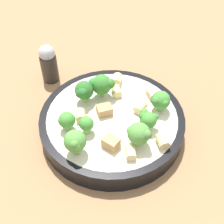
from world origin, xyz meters
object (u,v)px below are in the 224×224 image
chicken_chunk_0 (111,143)px  rigatoni_3 (117,80)px  broccoli_floret_6 (84,91)px  chicken_chunk_2 (105,110)px  broccoli_floret_0 (139,134)px  broccoli_floret_4 (75,142)px  broccoli_floret_5 (87,124)px  broccoli_floret_3 (148,118)px  rigatoni_0 (81,115)px  rigatoni_2 (163,141)px  broccoli_floret_2 (102,84)px  chicken_chunk_1 (152,94)px  pepper_shaker (49,63)px  rigatoni_1 (131,152)px  rigatoni_4 (140,107)px  rigatoni_5 (116,91)px  pasta_bowl (112,122)px  broccoli_floret_1 (67,120)px  broccoli_floret_7 (161,101)px

chicken_chunk_0 → rigatoni_3: bearing=111.7°
broccoli_floret_6 → chicken_chunk_2: 0.05m
broccoli_floret_0 → chicken_chunk_2: broccoli_floret_0 is taller
broccoli_floret_0 → broccoli_floret_4: bearing=-144.4°
broccoli_floret_0 → rigatoni_3: size_ratio=2.01×
rigatoni_3 → broccoli_floret_5: bearing=-86.9°
broccoli_floret_4 → broccoli_floret_6: 0.11m
broccoli_floret_3 → rigatoni_0: size_ratio=1.70×
rigatoni_2 → broccoli_floret_4: bearing=-147.4°
broccoli_floret_2 → chicken_chunk_2: bearing=-56.4°
broccoli_floret_6 → rigatoni_0: broccoli_floret_6 is taller
chicken_chunk_2 → rigatoni_0: bearing=-135.9°
broccoli_floret_5 → chicken_chunk_1: 0.14m
pepper_shaker → rigatoni_3: bearing=4.5°
rigatoni_3 → rigatoni_1: bearing=-57.5°
rigatoni_0 → rigatoni_4: same height
rigatoni_5 → broccoli_floret_4: bearing=-89.8°
broccoli_floret_5 → pepper_shaker: (-0.15, 0.12, -0.01)m
rigatoni_0 → rigatoni_4: 0.10m
broccoli_floret_5 → chicken_chunk_0: broccoli_floret_5 is taller
broccoli_floret_2 → broccoli_floret_4: (0.02, -0.13, -0.00)m
broccoli_floret_2 → pepper_shaker: pepper_shaker is taller
rigatoni_1 → chicken_chunk_0: size_ratio=0.91×
broccoli_floret_3 → rigatoni_3: size_ratio=1.61×
broccoli_floret_4 → pasta_bowl: bearing=80.4°
broccoli_floret_0 → pepper_shaker: bearing=156.2°
broccoli_floret_4 → rigatoni_2: 0.13m
rigatoni_0 → pepper_shaker: pepper_shaker is taller
pasta_bowl → rigatoni_0: bearing=-147.7°
broccoli_floret_5 → broccoli_floret_6: broccoli_floret_6 is taller
broccoli_floret_1 → pepper_shaker: size_ratio=0.43×
rigatoni_0 → rigatoni_1: rigatoni_0 is taller
rigatoni_5 → pepper_shaker: pepper_shaker is taller
rigatoni_3 → pepper_shaker: size_ratio=0.26×
broccoli_floret_4 → rigatoni_0: broccoli_floret_4 is taller
broccoli_floret_7 → rigatoni_0: 0.13m
chicken_chunk_1 → pasta_bowl: bearing=-120.8°
broccoli_floret_1 → rigatoni_5: 0.11m
broccoli_floret_4 → rigatoni_5: (-0.00, 0.14, -0.02)m
chicken_chunk_0 → chicken_chunk_2: 0.07m
rigatoni_2 → chicken_chunk_2: bearing=169.4°
broccoli_floret_6 → broccoli_floret_3: bearing=-3.0°
broccoli_floret_5 → rigatoni_4: (0.06, 0.08, -0.01)m
broccoli_floret_2 → broccoli_floret_5: 0.09m
rigatoni_0 → chicken_chunk_0: size_ratio=0.84×
chicken_chunk_1 → rigatoni_1: bearing=-83.0°
broccoli_floret_1 → rigatoni_2: (0.15, 0.04, -0.01)m
pasta_bowl → broccoli_floret_1: broccoli_floret_1 is taller
rigatoni_1 → rigatoni_2: rigatoni_2 is taller
broccoli_floret_5 → chicken_chunk_1: size_ratio=1.50×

